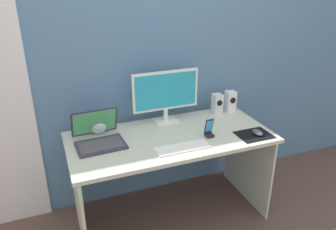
{
  "coord_description": "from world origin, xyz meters",
  "views": [
    {
      "loc": [
        -0.8,
        -2.02,
        1.83
      ],
      "look_at": [
        -0.03,
        -0.02,
        0.9
      ],
      "focal_mm": 35.65,
      "sensor_mm": 36.0,
      "label": 1
    }
  ],
  "objects_px": {
    "monitor": "(166,94)",
    "laptop": "(99,137)",
    "mouse": "(258,132)",
    "fishbowl": "(98,124)",
    "keyboard_external": "(182,148)",
    "speaker_right": "(230,101)",
    "speaker_near_monitor": "(217,104)",
    "phone_in_dock": "(209,130)"
  },
  "relations": [
    {
      "from": "keyboard_external",
      "to": "mouse",
      "type": "distance_m",
      "value": 0.59
    },
    {
      "from": "fishbowl",
      "to": "monitor",
      "type": "bearing_deg",
      "value": 0.9
    },
    {
      "from": "laptop",
      "to": "fishbowl",
      "type": "bearing_deg",
      "value": 81.36
    },
    {
      "from": "monitor",
      "to": "laptop",
      "type": "xyz_separation_m",
      "value": [
        -0.57,
        -0.18,
        -0.19
      ]
    },
    {
      "from": "keyboard_external",
      "to": "monitor",
      "type": "bearing_deg",
      "value": 83.07
    },
    {
      "from": "monitor",
      "to": "keyboard_external",
      "type": "bearing_deg",
      "value": -96.73
    },
    {
      "from": "fishbowl",
      "to": "keyboard_external",
      "type": "xyz_separation_m",
      "value": [
        0.49,
        -0.45,
        -0.06
      ]
    },
    {
      "from": "speaker_right",
      "to": "monitor",
      "type": "bearing_deg",
      "value": -179.47
    },
    {
      "from": "speaker_near_monitor",
      "to": "laptop",
      "type": "height_order",
      "value": "laptop"
    },
    {
      "from": "monitor",
      "to": "phone_in_dock",
      "type": "relative_size",
      "value": 3.87
    },
    {
      "from": "speaker_right",
      "to": "keyboard_external",
      "type": "relative_size",
      "value": 0.46
    },
    {
      "from": "speaker_right",
      "to": "speaker_near_monitor",
      "type": "bearing_deg",
      "value": 180.0
    },
    {
      "from": "speaker_right",
      "to": "speaker_near_monitor",
      "type": "xyz_separation_m",
      "value": [
        -0.13,
        0.0,
        -0.0
      ]
    },
    {
      "from": "speaker_right",
      "to": "phone_in_dock",
      "type": "xyz_separation_m",
      "value": [
        -0.39,
        -0.37,
        -0.04
      ]
    },
    {
      "from": "laptop",
      "to": "phone_in_dock",
      "type": "bearing_deg",
      "value": -13.52
    },
    {
      "from": "monitor",
      "to": "speaker_near_monitor",
      "type": "bearing_deg",
      "value": 0.68
    },
    {
      "from": "keyboard_external",
      "to": "speaker_near_monitor",
      "type": "bearing_deg",
      "value": 41.49
    },
    {
      "from": "monitor",
      "to": "mouse",
      "type": "xyz_separation_m",
      "value": [
        0.54,
        -0.47,
        -0.21
      ]
    },
    {
      "from": "speaker_near_monitor",
      "to": "mouse",
      "type": "bearing_deg",
      "value": -81.11
    },
    {
      "from": "monitor",
      "to": "laptop",
      "type": "relative_size",
      "value": 1.55
    },
    {
      "from": "speaker_right",
      "to": "fishbowl",
      "type": "distance_m",
      "value": 1.13
    },
    {
      "from": "keyboard_external",
      "to": "mouse",
      "type": "height_order",
      "value": "mouse"
    },
    {
      "from": "laptop",
      "to": "keyboard_external",
      "type": "distance_m",
      "value": 0.59
    },
    {
      "from": "keyboard_external",
      "to": "mouse",
      "type": "xyz_separation_m",
      "value": [
        0.59,
        -0.02,
        0.02
      ]
    },
    {
      "from": "laptop",
      "to": "fishbowl",
      "type": "xyz_separation_m",
      "value": [
        0.03,
        0.17,
        0.02
      ]
    },
    {
      "from": "speaker_right",
      "to": "keyboard_external",
      "type": "height_order",
      "value": "speaker_right"
    },
    {
      "from": "fishbowl",
      "to": "speaker_right",
      "type": "bearing_deg",
      "value": 0.71
    },
    {
      "from": "monitor",
      "to": "fishbowl",
      "type": "bearing_deg",
      "value": -179.1
    },
    {
      "from": "keyboard_external",
      "to": "fishbowl",
      "type": "bearing_deg",
      "value": 137.25
    },
    {
      "from": "speaker_near_monitor",
      "to": "phone_in_dock",
      "type": "xyz_separation_m",
      "value": [
        -0.27,
        -0.37,
        -0.03
      ]
    },
    {
      "from": "laptop",
      "to": "mouse",
      "type": "xyz_separation_m",
      "value": [
        1.11,
        -0.29,
        -0.03
      ]
    },
    {
      "from": "monitor",
      "to": "fishbowl",
      "type": "height_order",
      "value": "monitor"
    },
    {
      "from": "monitor",
      "to": "speaker_near_monitor",
      "type": "height_order",
      "value": "monitor"
    },
    {
      "from": "fishbowl",
      "to": "keyboard_external",
      "type": "distance_m",
      "value": 0.66
    },
    {
      "from": "phone_in_dock",
      "to": "laptop",
      "type": "bearing_deg",
      "value": 166.48
    },
    {
      "from": "mouse",
      "to": "laptop",
      "type": "bearing_deg",
      "value": 164.4
    },
    {
      "from": "fishbowl",
      "to": "mouse",
      "type": "xyz_separation_m",
      "value": [
        1.08,
        -0.46,
        -0.05
      ]
    },
    {
      "from": "laptop",
      "to": "phone_in_dock",
      "type": "height_order",
      "value": "laptop"
    },
    {
      "from": "monitor",
      "to": "speaker_near_monitor",
      "type": "relative_size",
      "value": 3.24
    },
    {
      "from": "speaker_near_monitor",
      "to": "fishbowl",
      "type": "bearing_deg",
      "value": -179.2
    },
    {
      "from": "mouse",
      "to": "monitor",
      "type": "bearing_deg",
      "value": 138.13
    },
    {
      "from": "speaker_near_monitor",
      "to": "laptop",
      "type": "bearing_deg",
      "value": -169.97
    }
  ]
}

